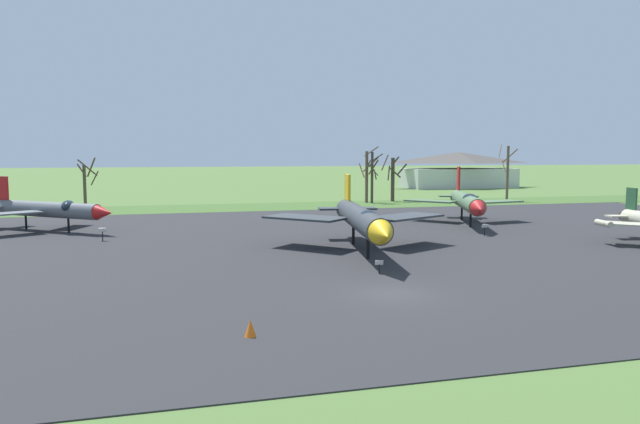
# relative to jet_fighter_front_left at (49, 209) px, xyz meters

# --- Properties ---
(ground_plane) EXTENTS (600.00, 600.00, 0.00)m
(ground_plane) POSITION_rel_jet_fighter_front_left_xyz_m (21.43, -30.95, -2.11)
(ground_plane) COLOR #4C6B33
(asphalt_apron) EXTENTS (106.27, 56.02, 0.05)m
(asphalt_apron) POSITION_rel_jet_fighter_front_left_xyz_m (21.43, -14.14, -2.09)
(asphalt_apron) COLOR #28282B
(asphalt_apron) RESTS_ON ground
(grass_verge_strip) EXTENTS (166.27, 12.00, 0.06)m
(grass_verge_strip) POSITION_rel_jet_fighter_front_left_xyz_m (21.43, 19.87, -2.08)
(grass_verge_strip) COLOR #3E5E28
(grass_verge_strip) RESTS_ON ground
(jet_fighter_front_left) EXTENTS (13.03, 11.52, 5.04)m
(jet_fighter_front_left) POSITION_rel_jet_fighter_front_left_xyz_m (0.00, 0.00, 0.00)
(jet_fighter_front_left) COLOR #565B60
(jet_fighter_front_left) RESTS_ON ground
(info_placard_front_left) EXTENTS (0.59, 0.33, 1.12)m
(info_placard_front_left) POSITION_rel_jet_fighter_front_left_xyz_m (5.26, -7.55, -1.41)
(info_placard_front_left) COLOR black
(info_placard_front_left) RESTS_ON ground
(jet_fighter_rear_center) EXTENTS (14.23, 17.78, 5.47)m
(jet_fighter_rear_center) POSITION_rel_jet_fighter_front_left_xyz_m (24.07, -18.21, 0.38)
(jet_fighter_rear_center) COLOR #33383D
(jet_fighter_rear_center) RESTS_ON ground
(info_placard_rear_center) EXTENTS (0.53, 0.31, 0.86)m
(info_placard_rear_center) POSITION_rel_jet_fighter_front_left_xyz_m (22.61, -25.93, -1.59)
(info_placard_rear_center) COLOR black
(info_placard_rear_center) RESTS_ON ground
(jet_fighter_rear_left) EXTENTS (11.75, 15.97, 5.76)m
(jet_fighter_rear_left) POSITION_rel_jet_fighter_front_left_xyz_m (40.05, -4.78, 0.25)
(jet_fighter_rear_left) COLOR #4C6B47
(jet_fighter_rear_left) RESTS_ON ground
(info_placard_rear_left) EXTENTS (0.52, 0.32, 1.09)m
(info_placard_rear_left) POSITION_rel_jet_fighter_front_left_xyz_m (37.21, -13.17, -1.44)
(info_placard_rear_left) COLOR black
(info_placard_rear_left) RESTS_ON ground
(bare_tree_far_left) EXTENTS (2.67, 3.50, 6.74)m
(bare_tree_far_left) POSITION_rel_jet_fighter_front_left_xyz_m (0.67, 21.98, 1.44)
(bare_tree_far_left) COLOR brown
(bare_tree_far_left) RESTS_ON ground
(bare_tree_left_of_center) EXTENTS (2.88, 2.86, 8.29)m
(bare_tree_left_of_center) POSITION_rel_jet_fighter_front_left_xyz_m (39.13, 22.78, 2.16)
(bare_tree_left_of_center) COLOR brown
(bare_tree_left_of_center) RESTS_ON ground
(bare_tree_center) EXTENTS (2.70, 2.69, 7.47)m
(bare_tree_center) POSITION_rel_jet_fighter_front_left_xyz_m (39.51, 21.74, 1.83)
(bare_tree_center) COLOR #42382D
(bare_tree_center) RESTS_ON ground
(bare_tree_right_of_center) EXTENTS (3.60, 3.39, 7.03)m
(bare_tree_right_of_center) POSITION_rel_jet_fighter_front_left_xyz_m (43.64, 24.00, 1.63)
(bare_tree_right_of_center) COLOR #42382D
(bare_tree_right_of_center) RESTS_ON ground
(bare_tree_far_right) EXTENTS (3.37, 2.33, 8.61)m
(bare_tree_far_right) POSITION_rel_jet_fighter_front_left_xyz_m (60.35, 19.80, 2.41)
(bare_tree_far_right) COLOR brown
(bare_tree_far_right) RESTS_ON ground
(visitor_building) EXTENTS (24.20, 11.39, 7.51)m
(visitor_building) POSITION_rel_jet_fighter_front_left_xyz_m (71.08, 55.12, 1.58)
(visitor_building) COLOR beige
(visitor_building) RESTS_ON ground
(traffic_cone) EXTENTS (0.50, 0.50, 0.72)m
(traffic_cone) POSITION_rel_jet_fighter_front_left_xyz_m (13.37, -36.16, -1.75)
(traffic_cone) COLOR orange
(traffic_cone) RESTS_ON ground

